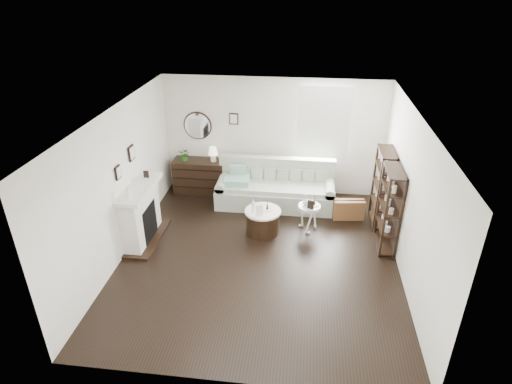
# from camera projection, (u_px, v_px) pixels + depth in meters

# --- Properties ---
(room) EXTENTS (5.50, 5.50, 5.50)m
(room) POSITION_uv_depth(u_px,v_px,m) (306.00, 128.00, 9.48)
(room) COLOR black
(room) RESTS_ON ground
(fireplace) EXTENTS (0.50, 1.40, 1.84)m
(fireplace) POSITION_uv_depth(u_px,v_px,m) (141.00, 216.00, 8.18)
(fireplace) COLOR white
(fireplace) RESTS_ON ground
(shelf_unit_far) EXTENTS (0.30, 0.80, 1.60)m
(shelf_unit_far) POSITION_uv_depth(u_px,v_px,m) (382.00, 188.00, 8.66)
(shelf_unit_far) COLOR black
(shelf_unit_far) RESTS_ON ground
(shelf_unit_near) EXTENTS (0.30, 0.80, 1.60)m
(shelf_unit_near) POSITION_uv_depth(u_px,v_px,m) (389.00, 209.00, 7.87)
(shelf_unit_near) COLOR black
(shelf_unit_near) RESTS_ON ground
(sofa) EXTENTS (2.61, 0.90, 1.01)m
(sofa) POSITION_uv_depth(u_px,v_px,m) (276.00, 190.00, 9.58)
(sofa) COLOR #A7B19E
(sofa) RESTS_ON ground
(quilt) EXTENTS (0.57, 0.48, 0.14)m
(quilt) POSITION_uv_depth(u_px,v_px,m) (237.00, 180.00, 9.44)
(quilt) COLOR teal
(quilt) RESTS_ON sofa
(suitcase) EXTENTS (0.67, 0.29, 0.43)m
(suitcase) POSITION_uv_depth(u_px,v_px,m) (348.00, 210.00, 9.04)
(suitcase) COLOR brown
(suitcase) RESTS_ON ground
(dresser) EXTENTS (1.20, 0.51, 0.80)m
(dresser) POSITION_uv_depth(u_px,v_px,m) (200.00, 176.00, 10.09)
(dresser) COLOR black
(dresser) RESTS_ON ground
(table_lamp) EXTENTS (0.22, 0.22, 0.35)m
(table_lamp) POSITION_uv_depth(u_px,v_px,m) (213.00, 154.00, 9.79)
(table_lamp) COLOR white
(table_lamp) RESTS_ON dresser
(potted_plant) EXTENTS (0.32, 0.29, 0.31)m
(potted_plant) POSITION_uv_depth(u_px,v_px,m) (185.00, 154.00, 9.83)
(potted_plant) COLOR #235819
(potted_plant) RESTS_ON dresser
(drum_table) EXTENTS (0.72, 0.72, 0.50)m
(drum_table) POSITION_uv_depth(u_px,v_px,m) (263.00, 221.00, 8.55)
(drum_table) COLOR black
(drum_table) RESTS_ON ground
(pedestal_table) EXTENTS (0.46, 0.46, 0.55)m
(pedestal_table) POSITION_uv_depth(u_px,v_px,m) (309.00, 208.00, 8.53)
(pedestal_table) COLOR silver
(pedestal_table) RESTS_ON ground
(eiffel_drum) EXTENTS (0.11, 0.11, 0.19)m
(eiffel_drum) POSITION_uv_depth(u_px,v_px,m) (267.00, 205.00, 8.43)
(eiffel_drum) COLOR black
(eiffel_drum) RESTS_ON drum_table
(bottle_drum) EXTENTS (0.06, 0.06, 0.27)m
(bottle_drum) POSITION_uv_depth(u_px,v_px,m) (253.00, 206.00, 8.32)
(bottle_drum) COLOR silver
(bottle_drum) RESTS_ON drum_table
(card_frame_drum) EXTENTS (0.16, 0.10, 0.20)m
(card_frame_drum) POSITION_uv_depth(u_px,v_px,m) (259.00, 210.00, 8.24)
(card_frame_drum) COLOR white
(card_frame_drum) RESTS_ON drum_table
(eiffel_ped) EXTENTS (0.14, 0.14, 0.20)m
(eiffel_ped) POSITION_uv_depth(u_px,v_px,m) (314.00, 201.00, 8.48)
(eiffel_ped) COLOR black
(eiffel_ped) RESTS_ON pedestal_table
(flask_ped) EXTENTS (0.12, 0.12, 0.23)m
(flask_ped) POSITION_uv_depth(u_px,v_px,m) (306.00, 200.00, 8.48)
(flask_ped) COLOR silver
(flask_ped) RESTS_ON pedestal_table
(card_frame_ped) EXTENTS (0.14, 0.09, 0.17)m
(card_frame_ped) POSITION_uv_depth(u_px,v_px,m) (311.00, 205.00, 8.36)
(card_frame_ped) COLOR black
(card_frame_ped) RESTS_ON pedestal_table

